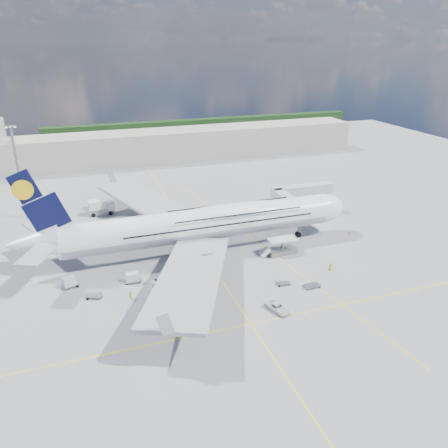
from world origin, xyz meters
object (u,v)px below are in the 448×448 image
object	(u,v)px
crew_van	(330,266)
cone_wing_left_outer	(131,229)
dolly_nose_far	(312,285)
crew_wing	(131,295)
service_van	(278,308)
baggage_tug	(157,284)
dolly_row_a	(94,296)
airliner	(203,224)
cone_wing_right_inner	(179,282)
crew_loader	(285,250)
crew_tug	(191,297)
cone_tail	(41,259)
catering_truck_outer	(101,208)
crew_nose	(304,226)
cone_wing_left_inner	(145,225)
cone_wing_right_outer	(146,316)
dolly_row_c	(202,287)
light_mast	(19,172)
catering_truck_inner	(172,223)
dolly_nose_near	(283,283)
cargo_loader	(281,248)
dolly_back	(70,282)
jet_bridge	(297,195)
dolly_row_b	(132,277)

from	to	relation	value
crew_van	cone_wing_left_outer	distance (m)	51.38
dolly_nose_far	crew_wing	size ratio (longest dim) A/B	1.90
service_van	crew_van	size ratio (longest dim) A/B	2.75
baggage_tug	dolly_row_a	bearing A→B (deg)	175.73
airliner	cone_wing_right_inner	bearing A→B (deg)	-125.52
dolly_nose_far	crew_loader	bearing A→B (deg)	79.33
crew_loader	crew_tug	size ratio (longest dim) A/B	1.02
crew_tug	service_van	bearing A→B (deg)	-8.30
cone_wing_right_inner	cone_tail	xyz separation A→B (m)	(-26.86, 19.67, -0.01)
catering_truck_outer	crew_loader	distance (m)	54.19
dolly_nose_far	baggage_tug	world-z (taller)	baggage_tug
crew_nose	cone_tail	size ratio (longest dim) A/B	3.84
cone_wing_left_inner	cone_wing_right_outer	world-z (taller)	cone_wing_left_inner
dolly_row_c	cone_wing_right_inner	bearing A→B (deg)	130.92
crew_nose	crew_tug	world-z (taller)	crew_nose
crew_loader	dolly_row_a	bearing A→B (deg)	-114.26
service_van	cone_wing_left_inner	distance (m)	49.76
light_mast	dolly_nose_far	xyz separation A→B (m)	(56.11, -57.59, -12.82)
catering_truck_inner	service_van	size ratio (longest dim) A/B	1.31
dolly_nose_near	cone_tail	world-z (taller)	cone_tail
cargo_loader	dolly_back	bearing A→B (deg)	179.82
crew_loader	cone_wing_left_inner	distance (m)	38.33
catering_truck_outer	service_van	distance (m)	64.90
baggage_tug	cone_tail	size ratio (longest dim) A/B	5.04
light_mast	crew_tug	size ratio (longest dim) A/B	16.92
light_mast	jet_bridge	bearing A→B (deg)	-19.02
dolly_back	cone_wing_left_inner	world-z (taller)	dolly_back
cargo_loader	crew_loader	distance (m)	1.00
cargo_loader	baggage_tug	bearing A→B (deg)	-169.89
jet_bridge	service_van	xyz separation A→B (m)	(-23.70, -38.89, -6.14)
catering_truck_inner	cone_wing_right_outer	world-z (taller)	catering_truck_inner
baggage_tug	crew_van	distance (m)	36.52
cargo_loader	cone_wing_right_inner	xyz separation A→B (m)	(-25.46, -5.37, -0.99)
light_mast	catering_truck_inner	distance (m)	43.07
light_mast	dolly_row_c	size ratio (longest dim) A/B	8.80
dolly_row_b	light_mast	bearing A→B (deg)	118.10
baggage_tug	cone_wing_left_outer	world-z (taller)	baggage_tug
cone_wing_left_inner	cone_wing_left_outer	world-z (taller)	cone_wing_left_outer
light_mast	crew_tug	xyz separation A→B (m)	(32.12, -54.40, -12.45)
crew_nose	catering_truck_outer	bearing A→B (deg)	106.30
dolly_nose_near	crew_wing	size ratio (longest dim) A/B	1.61
crew_loader	crew_wing	size ratio (longest dim) A/B	0.83
crew_loader	service_van	bearing A→B (deg)	-60.36
crew_van	cone_tail	xyz separation A→B (m)	(-58.69, 24.99, -0.68)
dolly_back	light_mast	bearing A→B (deg)	84.53
cone_wing_right_inner	service_van	bearing A→B (deg)	-46.38
airliner	dolly_row_b	bearing A→B (deg)	-152.66
cargo_loader	cone_tail	size ratio (longest dim) A/B	16.95
crew_wing	cone_wing_right_outer	world-z (taller)	crew_wing
airliner	dolly_nose_near	distance (m)	23.61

